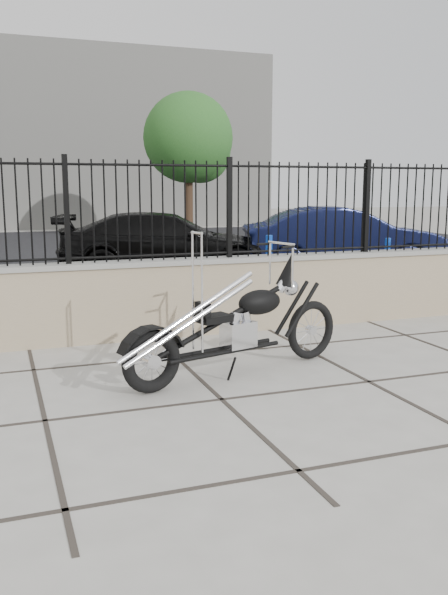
% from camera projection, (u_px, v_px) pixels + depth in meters
% --- Properties ---
extents(ground_plane, '(90.00, 90.00, 0.00)m').
position_uv_depth(ground_plane, '(222.00, 400.00, 5.52)').
color(ground_plane, '#99968E').
rests_on(ground_plane, ground).
extents(parking_lot, '(30.00, 30.00, 0.00)m').
position_uv_depth(parking_lot, '(67.00, 256.00, 17.10)').
color(parking_lot, black).
rests_on(parking_lot, ground).
extents(retaining_wall, '(14.00, 0.36, 0.96)m').
position_uv_depth(retaining_wall, '(153.00, 299.00, 7.76)').
color(retaining_wall, gray).
rests_on(retaining_wall, ground_plane).
extents(iron_fence, '(14.00, 0.08, 1.20)m').
position_uv_depth(iron_fence, '(152.00, 211.00, 7.57)').
color(iron_fence, black).
rests_on(iron_fence, retaining_wall).
extents(background_building, '(22.00, 6.00, 8.00)m').
position_uv_depth(background_building, '(30.00, 140.00, 29.36)').
color(background_building, beige).
rests_on(background_building, ground_plane).
extents(chopper_motorcycle, '(2.47, 1.07, 1.47)m').
position_uv_depth(chopper_motorcycle, '(235.00, 303.00, 6.12)').
color(chopper_motorcycle, black).
rests_on(chopper_motorcycle, ground_plane).
extents(car_black, '(4.84, 2.90, 1.31)m').
position_uv_depth(car_black, '(166.00, 244.00, 13.33)').
color(car_black, black).
rests_on(car_black, parking_lot).
extents(car_blue, '(4.56, 2.64, 1.42)m').
position_uv_depth(car_blue, '(343.00, 240.00, 13.67)').
color(car_blue, black).
rests_on(car_blue, parking_lot).
extents(bollard_b, '(0.13, 0.13, 1.00)m').
position_uv_depth(bollard_b, '(269.00, 263.00, 11.24)').
color(bollard_b, '#0C29BB').
rests_on(bollard_b, ground_plane).
extents(bollard_c, '(0.13, 0.13, 0.89)m').
position_uv_depth(bollard_c, '(387.00, 262.00, 11.90)').
color(bollard_c, blue).
rests_on(bollard_c, ground_plane).
extents(tree_right, '(3.09, 3.09, 5.21)m').
position_uv_depth(tree_right, '(188.00, 134.00, 21.61)').
color(tree_right, '#382619').
rests_on(tree_right, ground_plane).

